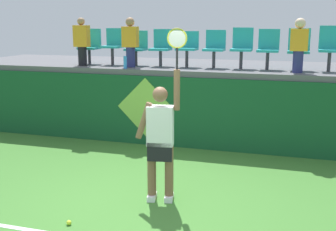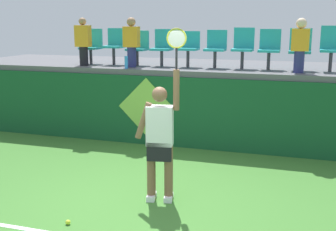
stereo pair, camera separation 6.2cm
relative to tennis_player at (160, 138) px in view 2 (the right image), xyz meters
name	(u,v)px [view 2 (the right image)]	position (x,y,z in m)	size (l,w,h in m)	color
ground_plane	(138,206)	(-0.25, -0.31, -0.96)	(40.00, 40.00, 0.00)	#3D752D
court_back_wall	(191,113)	(-0.25, 2.82, -0.21)	(11.99, 0.20, 1.50)	#144C28
spectator_platform	(207,67)	(-0.25, 4.25, 0.59)	(11.99, 2.96, 0.12)	#56565B
tennis_player	(160,138)	(0.00, 0.00, 0.00)	(0.75, 0.32, 2.54)	white
tennis_ball	(68,222)	(-0.91, -1.14, -0.93)	(0.07, 0.07, 0.07)	#D1E533
water_bottle	(126,62)	(-1.73, 2.89, 0.79)	(0.07, 0.07, 0.27)	#338CE5
stadium_chair_0	(92,45)	(-2.92, 3.63, 1.11)	(0.44, 0.42, 0.83)	#38383D
stadium_chair_1	(115,44)	(-2.32, 3.63, 1.14)	(0.44, 0.42, 0.84)	#38383D
stadium_chair_2	(138,46)	(-1.74, 3.63, 1.09)	(0.44, 0.42, 0.79)	#38383D
stadium_chair_3	(163,46)	(-1.14, 3.63, 1.11)	(0.44, 0.42, 0.83)	#38383D
stadium_chair_4	(189,47)	(-0.53, 3.62, 1.11)	(0.44, 0.42, 0.79)	#38383D
stadium_chair_5	(216,47)	(0.08, 3.63, 1.12)	(0.44, 0.42, 0.82)	#38383D
stadium_chair_6	(243,46)	(0.67, 3.63, 1.14)	(0.44, 0.42, 0.87)	#38383D
stadium_chair_7	(269,47)	(1.22, 3.63, 1.13)	(0.44, 0.42, 0.84)	#38383D
stadium_chair_8	(300,48)	(1.84, 3.63, 1.13)	(0.44, 0.42, 0.86)	#38383D
stadium_chair_9	(331,46)	(2.45, 3.64, 1.17)	(0.44, 0.42, 0.92)	#38383D
spectator_0	(83,41)	(-2.92, 3.21, 1.21)	(0.34, 0.20, 1.08)	black
spectator_1	(300,44)	(1.84, 3.18, 1.22)	(0.34, 0.21, 1.07)	navy
spectator_2	(131,41)	(-1.74, 3.23, 1.22)	(0.34, 0.20, 1.09)	navy
wall_signage_mount	(147,144)	(-1.21, 2.71, -0.96)	(1.27, 0.01, 1.46)	#144C28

